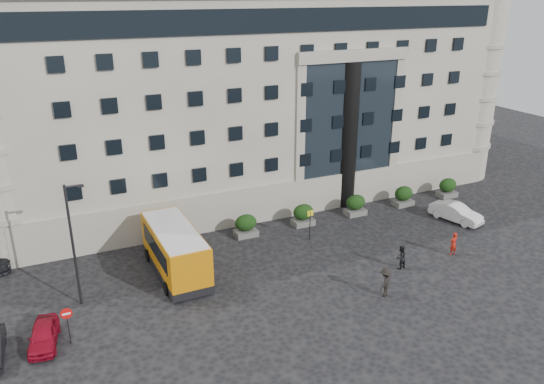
{
  "coord_description": "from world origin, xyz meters",
  "views": [
    {
      "loc": [
        -13.14,
        -28.2,
        18.52
      ],
      "look_at": [
        1.77,
        4.04,
        5.0
      ],
      "focal_mm": 35.0,
      "sensor_mm": 36.0,
      "label": 1
    }
  ],
  "objects_px": {
    "parked_car_d": "(71,225)",
    "pedestrian_b": "(401,257)",
    "hedge_c": "(303,215)",
    "red_truck": "(9,218)",
    "hedge_d": "(356,205)",
    "no_entry_sign": "(67,319)",
    "white_taxi": "(456,213)",
    "pedestrian_a": "(453,244)",
    "bus_stop_sign": "(310,220)",
    "minibus": "(175,249)",
    "street_lamp": "(73,241)",
    "hedge_f": "(447,188)",
    "hedge_e": "(403,196)",
    "pedestrian_c": "(385,282)",
    "parked_car_a": "(44,335)",
    "hedge_a": "(183,237)",
    "hedge_b": "(246,225)"
  },
  "relations": [
    {
      "from": "parked_car_d",
      "to": "pedestrian_b",
      "type": "distance_m",
      "value": 26.01
    },
    {
      "from": "hedge_c",
      "to": "red_truck",
      "type": "xyz_separation_m",
      "value": [
        -22.37,
        8.73,
        0.34
      ]
    },
    {
      "from": "hedge_d",
      "to": "pedestrian_b",
      "type": "xyz_separation_m",
      "value": [
        -2.47,
        -9.54,
        -0.05
      ]
    },
    {
      "from": "no_entry_sign",
      "to": "white_taxi",
      "type": "relative_size",
      "value": 0.51
    },
    {
      "from": "hedge_c",
      "to": "pedestrian_a",
      "type": "height_order",
      "value": "hedge_c"
    },
    {
      "from": "bus_stop_sign",
      "to": "minibus",
      "type": "height_order",
      "value": "minibus"
    },
    {
      "from": "street_lamp",
      "to": "white_taxi",
      "type": "bearing_deg",
      "value": 0.13
    },
    {
      "from": "hedge_f",
      "to": "red_truck",
      "type": "relative_size",
      "value": 0.37
    },
    {
      "from": "hedge_d",
      "to": "hedge_e",
      "type": "xyz_separation_m",
      "value": [
        5.2,
        0.0,
        0.0
      ]
    },
    {
      "from": "pedestrian_b",
      "to": "red_truck",
      "type": "bearing_deg",
      "value": -46.87
    },
    {
      "from": "red_truck",
      "to": "white_taxi",
      "type": "xyz_separation_m",
      "value": [
        34.66,
        -13.47,
        -0.53
      ]
    },
    {
      "from": "pedestrian_a",
      "to": "hedge_f",
      "type": "bearing_deg",
      "value": -133.3
    },
    {
      "from": "no_entry_sign",
      "to": "pedestrian_c",
      "type": "xyz_separation_m",
      "value": [
        18.94,
        -3.25,
        -0.67
      ]
    },
    {
      "from": "minibus",
      "to": "parked_car_d",
      "type": "relative_size",
      "value": 1.46
    },
    {
      "from": "hedge_d",
      "to": "hedge_f",
      "type": "bearing_deg",
      "value": 0.0
    },
    {
      "from": "parked_car_a",
      "to": "white_taxi",
      "type": "xyz_separation_m",
      "value": [
        33.0,
        3.55,
        0.13
      ]
    },
    {
      "from": "pedestrian_b",
      "to": "pedestrian_c",
      "type": "height_order",
      "value": "pedestrian_c"
    },
    {
      "from": "pedestrian_a",
      "to": "hedge_e",
      "type": "bearing_deg",
      "value": -109.62
    },
    {
      "from": "minibus",
      "to": "pedestrian_b",
      "type": "distance_m",
      "value": 15.85
    },
    {
      "from": "no_entry_sign",
      "to": "parked_car_d",
      "type": "height_order",
      "value": "no_entry_sign"
    },
    {
      "from": "hedge_d",
      "to": "red_truck",
      "type": "distance_m",
      "value": 28.92
    },
    {
      "from": "no_entry_sign",
      "to": "white_taxi",
      "type": "distance_m",
      "value": 31.97
    },
    {
      "from": "hedge_c",
      "to": "white_taxi",
      "type": "distance_m",
      "value": 13.17
    },
    {
      "from": "street_lamp",
      "to": "hedge_a",
      "type": "bearing_deg",
      "value": 31.16
    },
    {
      "from": "red_truck",
      "to": "no_entry_sign",
      "type": "bearing_deg",
      "value": -93.15
    },
    {
      "from": "hedge_c",
      "to": "hedge_e",
      "type": "xyz_separation_m",
      "value": [
        10.4,
        0.0,
        0.0
      ]
    },
    {
      "from": "hedge_e",
      "to": "no_entry_sign",
      "type": "distance_m",
      "value": 31.09
    },
    {
      "from": "minibus",
      "to": "parked_car_a",
      "type": "relative_size",
      "value": 2.24
    },
    {
      "from": "hedge_f",
      "to": "no_entry_sign",
      "type": "relative_size",
      "value": 0.79
    },
    {
      "from": "parked_car_a",
      "to": "pedestrian_c",
      "type": "height_order",
      "value": "pedestrian_c"
    },
    {
      "from": "hedge_d",
      "to": "hedge_e",
      "type": "bearing_deg",
      "value": 0.0
    },
    {
      "from": "hedge_b",
      "to": "white_taxi",
      "type": "distance_m",
      "value": 18.12
    },
    {
      "from": "hedge_d",
      "to": "parked_car_d",
      "type": "height_order",
      "value": "hedge_d"
    },
    {
      "from": "parked_car_d",
      "to": "pedestrian_b",
      "type": "bearing_deg",
      "value": -28.96
    },
    {
      "from": "hedge_b",
      "to": "pedestrian_c",
      "type": "bearing_deg",
      "value": -68.58
    },
    {
      "from": "no_entry_sign",
      "to": "white_taxi",
      "type": "xyz_separation_m",
      "value": [
        31.69,
        4.11,
        -0.9
      ]
    },
    {
      "from": "hedge_a",
      "to": "pedestrian_b",
      "type": "xyz_separation_m",
      "value": [
        13.13,
        -9.54,
        -0.05
      ]
    },
    {
      "from": "minibus",
      "to": "hedge_d",
      "type": "bearing_deg",
      "value": 10.56
    },
    {
      "from": "no_entry_sign",
      "to": "minibus",
      "type": "xyz_separation_m",
      "value": [
        7.53,
        5.39,
        0.2
      ]
    },
    {
      "from": "hedge_f",
      "to": "parked_car_a",
      "type": "height_order",
      "value": "hedge_f"
    },
    {
      "from": "hedge_b",
      "to": "red_truck",
      "type": "xyz_separation_m",
      "value": [
        -17.17,
        8.73,
        0.34
      ]
    },
    {
      "from": "bus_stop_sign",
      "to": "parked_car_d",
      "type": "xyz_separation_m",
      "value": [
        -17.0,
        9.1,
        -0.96
      ]
    },
    {
      "from": "red_truck",
      "to": "white_taxi",
      "type": "height_order",
      "value": "red_truck"
    },
    {
      "from": "hedge_e",
      "to": "minibus",
      "type": "distance_m",
      "value": 22.55
    },
    {
      "from": "white_taxi",
      "to": "pedestrian_a",
      "type": "xyz_separation_m",
      "value": [
        -4.69,
        -4.77,
        0.16
      ]
    },
    {
      "from": "pedestrian_a",
      "to": "parked_car_a",
      "type": "bearing_deg",
      "value": -5.66
    },
    {
      "from": "no_entry_sign",
      "to": "parked_car_a",
      "type": "distance_m",
      "value": 1.77
    },
    {
      "from": "street_lamp",
      "to": "bus_stop_sign",
      "type": "bearing_deg",
      "value": 6.54
    },
    {
      "from": "hedge_b",
      "to": "street_lamp",
      "type": "bearing_deg",
      "value": -159.93
    },
    {
      "from": "pedestrian_c",
      "to": "red_truck",
      "type": "bearing_deg",
      "value": -74.49
    }
  ]
}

